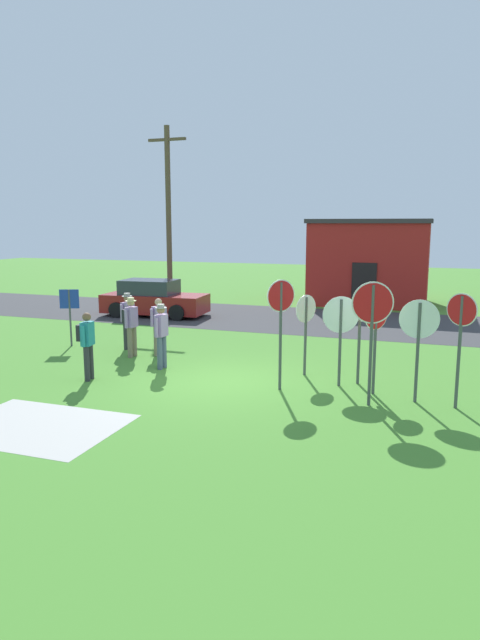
% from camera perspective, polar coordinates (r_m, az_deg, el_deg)
% --- Properties ---
extents(ground_plane, '(80.00, 80.00, 0.00)m').
position_cam_1_polar(ground_plane, '(13.72, -2.08, -6.36)').
color(ground_plane, '#47842D').
extents(street_asphalt, '(60.00, 6.40, 0.01)m').
position_cam_1_polar(street_asphalt, '(22.59, 6.68, 0.01)').
color(street_asphalt, '#38383A').
rests_on(street_asphalt, ground).
extents(concrete_path, '(3.20, 2.40, 0.01)m').
position_cam_1_polar(concrete_path, '(11.53, -20.08, -10.14)').
color(concrete_path, '#ADAAA3').
rests_on(concrete_path, ground).
extents(building_background, '(5.60, 4.24, 4.05)m').
position_cam_1_polar(building_background, '(27.77, 13.13, 5.85)').
color(building_background, '#B2231E').
rests_on(building_background, ground).
extents(utility_pole, '(1.80, 0.24, 8.07)m').
position_cam_1_polar(utility_pole, '(25.63, -7.31, 10.61)').
color(utility_pole, brown).
rests_on(utility_pole, ground).
extents(parked_car_on_street, '(4.41, 2.23, 1.51)m').
position_cam_1_polar(parked_car_on_street, '(23.73, -8.81, 2.10)').
color(parked_car_on_street, maroon).
rests_on(parked_car_on_street, ground).
extents(stop_sign_center_cluster, '(0.47, 0.52, 2.22)m').
position_cam_1_polar(stop_sign_center_cluster, '(13.56, 12.15, -0.28)').
color(stop_sign_center_cluster, '#474C4C').
rests_on(stop_sign_center_cluster, ground).
extents(stop_sign_rear_right, '(0.38, 0.61, 2.07)m').
position_cam_1_polar(stop_sign_rear_right, '(14.15, 6.73, -0.11)').
color(stop_sign_rear_right, '#474C4C').
rests_on(stop_sign_rear_right, ground).
extents(stop_sign_nearest, '(0.83, 0.11, 2.25)m').
position_cam_1_polar(stop_sign_nearest, '(12.45, 17.80, -1.18)').
color(stop_sign_nearest, '#474C4C').
rests_on(stop_sign_nearest, ground).
extents(stop_sign_low_front, '(0.80, 0.35, 2.16)m').
position_cam_1_polar(stop_sign_low_front, '(13.29, 10.25, -0.48)').
color(stop_sign_low_front, '#474C4C').
rests_on(stop_sign_low_front, ground).
extents(stop_sign_rear_left, '(0.58, 0.38, 2.43)m').
position_cam_1_polar(stop_sign_rear_left, '(12.30, 21.60, -1.10)').
color(stop_sign_rear_left, '#474C4C').
rests_on(stop_sign_rear_left, ground).
extents(stop_sign_leaning_right, '(0.45, 0.52, 2.15)m').
position_cam_1_polar(stop_sign_leaning_right, '(12.81, 13.68, -1.13)').
color(stop_sign_leaning_right, '#474C4C').
rests_on(stop_sign_leaning_right, ground).
extents(stop_sign_tallest, '(0.50, 0.57, 2.58)m').
position_cam_1_polar(stop_sign_tallest, '(12.75, 4.18, 0.49)').
color(stop_sign_tallest, '#474C4C').
rests_on(stop_sign_tallest, ground).
extents(stop_sign_far_back, '(0.84, 0.31, 2.65)m').
position_cam_1_polar(stop_sign_far_back, '(11.90, 13.35, 0.00)').
color(stop_sign_far_back, '#474C4C').
rests_on(stop_sign_far_back, ground).
extents(person_near_signs, '(0.40, 0.56, 1.69)m').
position_cam_1_polar(person_near_signs, '(14.18, -15.38, -2.09)').
color(person_near_signs, '#2D2D33').
rests_on(person_near_signs, ground).
extents(person_holding_notes, '(0.36, 0.52, 1.69)m').
position_cam_1_polar(person_holding_notes, '(16.41, -8.29, -0.37)').
color(person_holding_notes, '#7A6B56').
rests_on(person_holding_notes, ground).
extents(person_in_teal, '(0.31, 0.55, 1.74)m').
position_cam_1_polar(person_in_teal, '(17.44, -11.40, 0.25)').
color(person_in_teal, '#2D2D33').
rests_on(person_in_teal, ground).
extents(person_in_blue, '(0.32, 0.57, 1.74)m').
position_cam_1_polar(person_in_blue, '(14.91, -8.04, -1.25)').
color(person_in_blue, '#4C5670').
rests_on(person_in_blue, ground).
extents(person_in_dark_shirt, '(0.41, 0.57, 1.74)m').
position_cam_1_polar(person_in_dark_shirt, '(16.38, -11.10, -0.26)').
color(person_in_dark_shirt, '#7A6B56').
rests_on(person_in_dark_shirt, ground).
extents(info_panel_leftmost, '(0.57, 0.25, 1.80)m').
position_cam_1_polar(info_panel_leftmost, '(18.27, -17.02, 1.27)').
color(info_panel_leftmost, '#4C4C51').
rests_on(info_panel_leftmost, ground).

